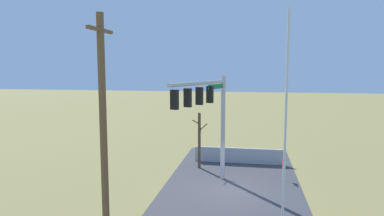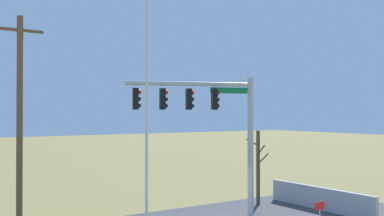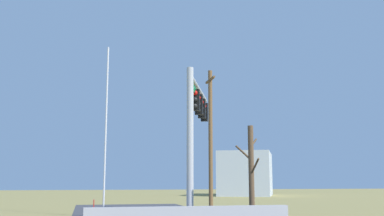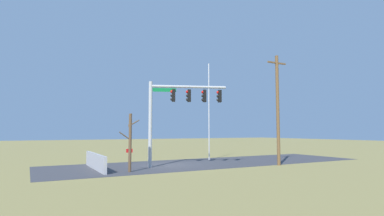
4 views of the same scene
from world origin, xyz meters
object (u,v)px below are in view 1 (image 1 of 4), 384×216
object	(u,v)px
flagpole	(285,127)
utility_pole	(103,134)
open_sign	(283,166)
bare_tree	(199,140)
signal_mast	(209,108)

from	to	relation	value
flagpole	utility_pole	xyz separation A→B (m)	(-2.47, 6.58, -0.02)
flagpole	open_sign	distance (m)	8.47
utility_pole	bare_tree	distance (m)	12.10
flagpole	open_sign	world-z (taller)	flagpole
flagpole	bare_tree	size ratio (longest dim) A/B	2.38
signal_mast	open_sign	bearing A→B (deg)	-62.99
signal_mast	bare_tree	xyz separation A→B (m)	(3.88, 1.11, -2.67)
bare_tree	open_sign	bearing A→B (deg)	-106.59
utility_pole	bare_tree	world-z (taller)	utility_pole
flagpole	bare_tree	distance (m)	10.74
utility_pole	open_sign	size ratio (longest dim) A/B	7.29
signal_mast	bare_tree	distance (m)	4.84
bare_tree	open_sign	xyz separation A→B (m)	(-1.64, -5.51, -1.10)
signal_mast	utility_pole	xyz separation A→B (m)	(-7.81, 2.84, -0.07)
signal_mast	flagpole	world-z (taller)	flagpole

